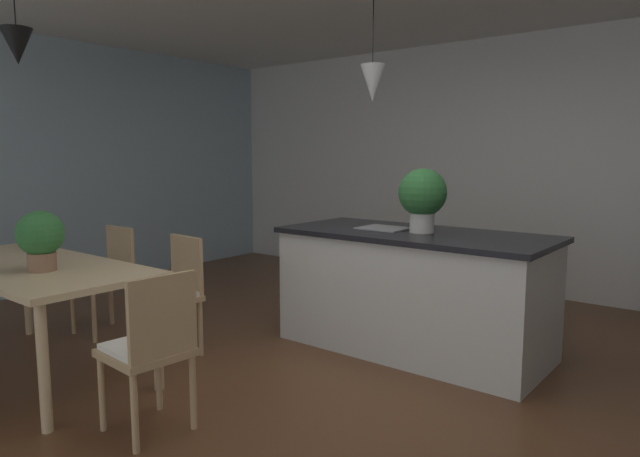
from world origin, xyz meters
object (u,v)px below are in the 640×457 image
Objects in this scene: chair_far_right at (172,291)px; chair_kitchen_end at (151,346)px; dining_table at (30,274)px; potted_plant_on_island at (423,195)px; chair_far_left at (107,276)px; potted_plant_on_table at (40,237)px; kitchen_island at (413,290)px.

chair_kitchen_end is at bearing -41.99° from chair_far_right.
dining_table is 4.12× the size of potted_plant_on_island.
chair_kitchen_end and chair_far_left have the same top height.
potted_plant_on_table is at bearing -177.08° from chair_kitchen_end.
potted_plant_on_island is (2.25, 1.20, 0.70)m from chair_far_left.
potted_plant_on_island reaches higher than chair_far_left.
chair_far_left is 1.23m from potted_plant_on_table.
chair_far_left is at bearing 155.46° from chair_kitchen_end.
chair_kitchen_end is 1.86× the size of potted_plant_on_island.
chair_far_right is at bearing -0.01° from chair_far_left.
potted_plant_on_island is at bearing 0.00° from kitchen_island.
potted_plant_on_island is 2.57m from potted_plant_on_table.
kitchen_island is 2.57m from potted_plant_on_table.
chair_kitchen_end is 1.00× the size of chair_far_left.
chair_far_left is 2.32× the size of potted_plant_on_table.
chair_far_left and chair_far_right have the same top height.
chair_far_left is at bearing 118.32° from dining_table.
kitchen_island is at bearing 77.91° from chair_kitchen_end.
potted_plant_on_island is at bearing 76.33° from chair_kitchen_end.
kitchen_island is (1.33, 1.20, -0.01)m from chair_far_right.
chair_far_left is 1.00× the size of chair_far_right.
chair_far_left is 1.86× the size of potted_plant_on_island.
kitchen_island is 0.71m from potted_plant_on_island.
potted_plant_on_island is (0.49, 2.00, 0.70)m from chair_kitchen_end.
potted_plant_on_table reaches higher than chair_kitchen_end.
chair_kitchen_end is at bearing -103.67° from potted_plant_on_island.
dining_table is 2.68m from kitchen_island.
chair_far_left is 0.44× the size of kitchen_island.
chair_far_right is 2.32× the size of potted_plant_on_table.
chair_kitchen_end is (1.33, -0.00, -0.21)m from dining_table.
chair_far_right reaches higher than dining_table.
potted_plant_on_table is (0.30, -0.06, 0.28)m from dining_table.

